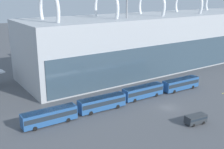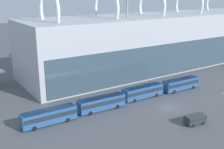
# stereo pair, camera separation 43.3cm
# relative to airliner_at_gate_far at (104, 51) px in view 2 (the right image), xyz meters

# --- Properties ---
(ground_plane) EXTENTS (440.00, 440.00, 0.00)m
(ground_plane) POSITION_rel_airliner_at_gate_far_xyz_m (-9.27, -45.18, -5.30)
(ground_plane) COLOR #515459
(terminal_building) EXTENTS (153.50, 26.17, 29.75)m
(terminal_building) POSITION_rel_airliner_at_gate_far_xyz_m (41.93, -12.54, 4.74)
(terminal_building) COLOR #B2B7BC
(terminal_building) RESTS_ON ground_plane
(airliner_at_gate_far) EXTENTS (30.55, 34.66, 13.72)m
(airliner_at_gate_far) POSITION_rel_airliner_at_gate_far_xyz_m (0.00, 0.00, 0.00)
(airliner_at_gate_far) COLOR silver
(airliner_at_gate_far) RESTS_ON ground_plane
(airliner_parked_remote) EXTENTS (42.40, 37.60, 14.54)m
(airliner_parked_remote) POSITION_rel_airliner_at_gate_far_xyz_m (61.39, 0.90, 0.27)
(airliner_parked_remote) COLOR silver
(airliner_parked_remote) RESTS_ON ground_plane
(shuttle_bus_0) EXTENTS (12.13, 3.03, 3.35)m
(shuttle_bus_0) POSITION_rel_airliner_at_gate_far_xyz_m (-37.23, -37.30, -3.33)
(shuttle_bus_0) COLOR #285693
(shuttle_bus_0) RESTS_ON ground_plane
(shuttle_bus_1) EXTENTS (12.17, 3.23, 3.35)m
(shuttle_bus_1) POSITION_rel_airliner_at_gate_far_xyz_m (-23.77, -37.16, -3.33)
(shuttle_bus_1) COLOR #285693
(shuttle_bus_1) RESTS_ON ground_plane
(shuttle_bus_2) EXTENTS (12.13, 3.02, 3.35)m
(shuttle_bus_2) POSITION_rel_airliner_at_gate_far_xyz_m (-10.32, -36.52, -3.33)
(shuttle_bus_2) COLOR #285693
(shuttle_bus_2) RESTS_ON ground_plane
(shuttle_bus_3) EXTENTS (12.18, 3.24, 3.35)m
(shuttle_bus_3) POSITION_rel_airliner_at_gate_far_xyz_m (3.13, -37.59, -3.33)
(shuttle_bus_3) COLOR #285693
(shuttle_bus_3) RESTS_ON ground_plane
(service_van_foreground) EXTENTS (5.05, 2.67, 2.05)m
(service_van_foreground) POSITION_rel_airliner_at_gate_far_xyz_m (-10.70, -54.86, -4.08)
(service_van_foreground) COLOR #2D3338
(service_van_foreground) RESTS_ON ground_plane
(floodlight_mast) EXTENTS (2.27, 2.27, 27.75)m
(floodlight_mast) POSITION_rel_airliner_at_gate_far_xyz_m (-2.58, -18.31, 11.52)
(floodlight_mast) COLOR gray
(floodlight_mast) RESTS_ON ground_plane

